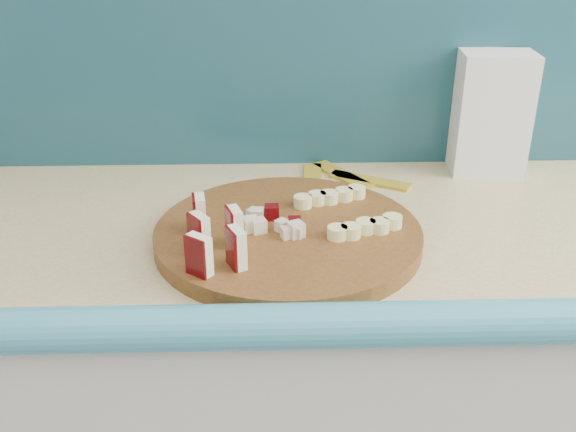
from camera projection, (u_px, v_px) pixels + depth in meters
The scene contains 8 objects.
kitchen_counter at pixel (427, 423), 1.29m from camera, with size 2.20×0.63×0.91m.
backsplash at pixel (427, 39), 1.24m from camera, with size 2.20×0.02×0.50m, color teal.
cutting_board at pixel (288, 235), 1.01m from camera, with size 0.42×0.42×0.03m, color #4A2B10.
apple_wedges at pixel (213, 235), 0.92m from camera, with size 0.09×0.17×0.06m.
apple_chunks at pixel (273, 225), 0.99m from camera, with size 0.06×0.07×0.02m.
banana_slices at pixel (347, 211), 1.04m from camera, with size 0.17×0.18×0.02m.
flour_bag at pixel (491, 114), 1.25m from camera, with size 0.14×0.10×0.24m, color white.
banana_peel at pixel (341, 178), 1.25m from camera, with size 0.21×0.18×0.01m.
Camera 1 is at (-0.21, 0.53, 1.39)m, focal length 40.00 mm.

